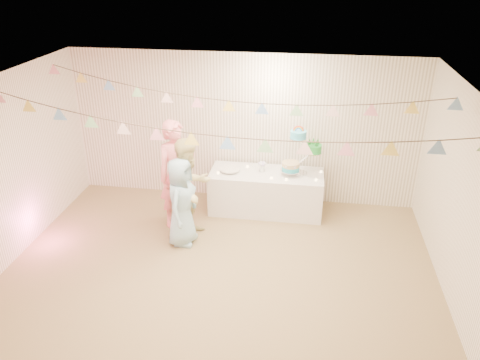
# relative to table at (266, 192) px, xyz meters

# --- Properties ---
(floor) EXTENTS (6.00, 6.00, 0.00)m
(floor) POSITION_rel_table_xyz_m (-0.47, -2.03, -0.36)
(floor) COLOR olive
(floor) RESTS_ON ground
(ceiling) EXTENTS (6.00, 6.00, 0.00)m
(ceiling) POSITION_rel_table_xyz_m (-0.47, -2.03, 2.24)
(ceiling) COLOR silver
(ceiling) RESTS_ON ground
(back_wall) EXTENTS (6.00, 6.00, 0.00)m
(back_wall) POSITION_rel_table_xyz_m (-0.47, 0.47, 0.94)
(back_wall) COLOR white
(back_wall) RESTS_ON ground
(front_wall) EXTENTS (6.00, 6.00, 0.00)m
(front_wall) POSITION_rel_table_xyz_m (-0.47, -4.53, 0.94)
(front_wall) COLOR white
(front_wall) RESTS_ON ground
(right_wall) EXTENTS (5.00, 5.00, 0.00)m
(right_wall) POSITION_rel_table_xyz_m (2.53, -2.03, 0.94)
(right_wall) COLOR white
(right_wall) RESTS_ON ground
(table) EXTENTS (1.90, 0.76, 0.71)m
(table) POSITION_rel_table_xyz_m (0.00, 0.00, 0.00)
(table) COLOR silver
(table) RESTS_ON floor
(cake_stand) EXTENTS (0.71, 0.42, 0.79)m
(cake_stand) POSITION_rel_table_xyz_m (0.55, 0.05, 0.79)
(cake_stand) COLOR silver
(cake_stand) RESTS_ON table
(cake_bottom) EXTENTS (0.31, 0.31, 0.15)m
(cake_bottom) POSITION_rel_table_xyz_m (0.40, -0.01, 0.48)
(cake_bottom) COLOR #29AEC2
(cake_bottom) RESTS_ON cake_stand
(cake_middle) EXTENTS (0.27, 0.27, 0.22)m
(cake_middle) POSITION_rel_table_xyz_m (0.73, 0.14, 0.75)
(cake_middle) COLOR green
(cake_middle) RESTS_ON cake_stand
(cake_top_tier) EXTENTS (0.25, 0.25, 0.19)m
(cake_top_tier) POSITION_rel_table_xyz_m (0.49, 0.02, 1.02)
(cake_top_tier) COLOR #46BBDE
(cake_top_tier) RESTS_ON cake_stand
(platter) EXTENTS (0.32, 0.32, 0.02)m
(platter) POSITION_rel_table_xyz_m (-0.62, -0.05, 0.40)
(platter) COLOR white
(platter) RESTS_ON table
(posy) EXTENTS (0.15, 0.15, 0.17)m
(posy) POSITION_rel_table_xyz_m (-0.08, 0.05, 0.48)
(posy) COLOR white
(posy) RESTS_ON table
(person_adult_a) EXTENTS (0.76, 0.76, 1.78)m
(person_adult_a) POSITION_rel_table_xyz_m (-1.35, -0.66, 0.53)
(person_adult_a) COLOR pink
(person_adult_a) RESTS_ON floor
(person_adult_b) EXTENTS (0.96, 0.99, 1.62)m
(person_adult_b) POSITION_rel_table_xyz_m (-1.08, -0.96, 0.45)
(person_adult_b) COLOR #D5C683
(person_adult_b) RESTS_ON floor
(person_child) EXTENTS (0.50, 0.71, 1.39)m
(person_child) POSITION_rel_table_xyz_m (-1.16, -1.18, 0.34)
(person_child) COLOR #95C1D3
(person_child) RESTS_ON floor
(bunting_back) EXTENTS (5.60, 1.10, 0.40)m
(bunting_back) POSITION_rel_table_xyz_m (-0.47, -0.93, 1.99)
(bunting_back) COLOR pink
(bunting_back) RESTS_ON ceiling
(bunting_front) EXTENTS (5.60, 0.90, 0.36)m
(bunting_front) POSITION_rel_table_xyz_m (-0.47, -2.23, 1.96)
(bunting_front) COLOR #72A5E5
(bunting_front) RESTS_ON ceiling
(tealight_0) EXTENTS (0.04, 0.04, 0.03)m
(tealight_0) POSITION_rel_table_xyz_m (-0.80, -0.15, 0.37)
(tealight_0) COLOR #FFD88C
(tealight_0) RESTS_ON table
(tealight_1) EXTENTS (0.04, 0.04, 0.03)m
(tealight_1) POSITION_rel_table_xyz_m (-0.35, 0.18, 0.37)
(tealight_1) COLOR #FFD88C
(tealight_1) RESTS_ON table
(tealight_2) EXTENTS (0.04, 0.04, 0.03)m
(tealight_2) POSITION_rel_table_xyz_m (0.10, -0.22, 0.37)
(tealight_2) COLOR #FFD88C
(tealight_2) RESTS_ON table
(tealight_3) EXTENTS (0.04, 0.04, 0.03)m
(tealight_3) POSITION_rel_table_xyz_m (0.35, 0.22, 0.37)
(tealight_3) COLOR #FFD88C
(tealight_3) RESTS_ON table
(tealight_4) EXTENTS (0.04, 0.04, 0.03)m
(tealight_4) POSITION_rel_table_xyz_m (0.82, -0.18, 0.37)
(tealight_4) COLOR #FFD88C
(tealight_4) RESTS_ON table
(tealight_5) EXTENTS (0.04, 0.04, 0.03)m
(tealight_5) POSITION_rel_table_xyz_m (0.90, 0.15, 0.37)
(tealight_5) COLOR #FFD88C
(tealight_5) RESTS_ON table
(tealight_6) EXTENTS (0.04, 0.04, 0.03)m
(tealight_6) POSITION_rel_table_xyz_m (0.34, -0.24, 0.37)
(tealight_6) COLOR #FFD88C
(tealight_6) RESTS_ON table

